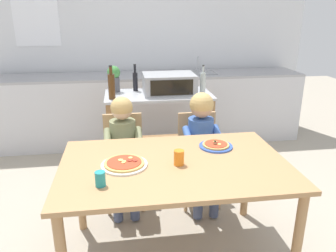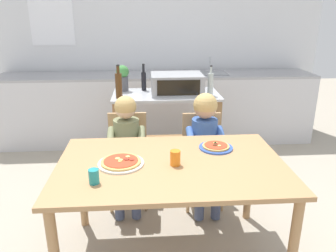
# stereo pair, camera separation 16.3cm
# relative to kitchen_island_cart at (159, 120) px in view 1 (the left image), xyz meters

# --- Properties ---
(ground_plane) EXTENTS (10.57, 10.57, 0.00)m
(ground_plane) POSITION_rel_kitchen_island_cart_xyz_m (-0.06, -0.33, -0.58)
(ground_plane) COLOR #A89E8C
(back_wall_tiled) EXTENTS (4.54, 0.13, 2.70)m
(back_wall_tiled) POSITION_rel_kitchen_island_cart_xyz_m (-0.06, 1.31, 0.77)
(back_wall_tiled) COLOR silver
(back_wall_tiled) RESTS_ON ground
(kitchen_counter) EXTENTS (4.08, 0.60, 1.11)m
(kitchen_counter) POSITION_rel_kitchen_island_cart_xyz_m (-0.06, 0.91, -0.13)
(kitchen_counter) COLOR silver
(kitchen_counter) RESTS_ON ground
(kitchen_island_cart) EXTENTS (1.10, 0.56, 0.87)m
(kitchen_island_cart) POSITION_rel_kitchen_island_cart_xyz_m (0.00, 0.00, 0.00)
(kitchen_island_cart) COLOR #B7BABF
(kitchen_island_cart) RESTS_ON ground
(toaster_oven) EXTENTS (0.53, 0.40, 0.20)m
(toaster_oven) POSITION_rel_kitchen_island_cart_xyz_m (0.11, 0.01, 0.39)
(toaster_oven) COLOR #999BA0
(toaster_oven) RESTS_ON kitchen_island_cart
(bottle_clear_vinegar) EXTENTS (0.05, 0.05, 0.28)m
(bottle_clear_vinegar) POSITION_rel_kitchen_island_cart_xyz_m (-0.23, 0.17, 0.40)
(bottle_clear_vinegar) COLOR black
(bottle_clear_vinegar) RESTS_ON kitchen_island_cart
(bottle_brown_beer) EXTENTS (0.07, 0.07, 0.33)m
(bottle_brown_beer) POSITION_rel_kitchen_island_cart_xyz_m (-0.47, -0.15, 0.42)
(bottle_brown_beer) COLOR #4C2D14
(bottle_brown_beer) RESTS_ON kitchen_island_cart
(bottle_dark_olive_oil) EXTENTS (0.06, 0.06, 0.30)m
(bottle_dark_olive_oil) POSITION_rel_kitchen_island_cart_xyz_m (0.44, -0.10, 0.41)
(bottle_dark_olive_oil) COLOR #ADB7B2
(bottle_dark_olive_oil) RESTS_ON kitchen_island_cart
(potted_herb_plant) EXTENTS (0.14, 0.14, 0.27)m
(potted_herb_plant) POSITION_rel_kitchen_island_cart_xyz_m (-0.45, 0.16, 0.44)
(potted_herb_plant) COLOR #4C4C51
(potted_herb_plant) RESTS_ON kitchen_island_cart
(dining_table) EXTENTS (1.49, 0.96, 0.74)m
(dining_table) POSITION_rel_kitchen_island_cart_xyz_m (-0.06, -1.39, 0.07)
(dining_table) COLOR #AD7F51
(dining_table) RESTS_ON ground
(dining_chair_left) EXTENTS (0.36, 0.36, 0.81)m
(dining_chair_left) POSITION_rel_kitchen_island_cart_xyz_m (-0.39, -0.60, -0.10)
(dining_chair_left) COLOR tan
(dining_chair_left) RESTS_ON ground
(dining_chair_right) EXTENTS (0.36, 0.36, 0.81)m
(dining_chair_right) POSITION_rel_kitchen_island_cart_xyz_m (0.28, -0.65, -0.10)
(dining_chair_right) COLOR tan
(dining_chair_right) RESTS_ON ground
(child_in_olive_shirt) EXTENTS (0.32, 0.42, 1.00)m
(child_in_olive_shirt) POSITION_rel_kitchen_island_cart_xyz_m (-0.39, -0.72, 0.06)
(child_in_olive_shirt) COLOR #424C6B
(child_in_olive_shirt) RESTS_ON ground
(child_in_blue_striped_shirt) EXTENTS (0.32, 0.42, 1.02)m
(child_in_blue_striped_shirt) POSITION_rel_kitchen_island_cart_xyz_m (0.28, -0.77, 0.09)
(child_in_blue_striped_shirt) COLOR #424C6B
(child_in_blue_striped_shirt) RESTS_ON ground
(pizza_plate_white) EXTENTS (0.30, 0.30, 0.03)m
(pizza_plate_white) POSITION_rel_kitchen_island_cart_xyz_m (-0.38, -1.39, 0.17)
(pizza_plate_white) COLOR white
(pizza_plate_white) RESTS_ON dining_table
(pizza_plate_blue_rimmed) EXTENTS (0.24, 0.24, 0.03)m
(pizza_plate_blue_rimmed) POSITION_rel_kitchen_island_cart_xyz_m (0.28, -1.17, 0.17)
(pizza_plate_blue_rimmed) COLOR #3356B7
(pizza_plate_blue_rimmed) RESTS_ON dining_table
(drinking_cup_teal) EXTENTS (0.06, 0.06, 0.09)m
(drinking_cup_teal) POSITION_rel_kitchen_island_cart_xyz_m (-0.52, -1.63, 0.20)
(drinking_cup_teal) COLOR teal
(drinking_cup_teal) RESTS_ON dining_table
(drinking_cup_orange) EXTENTS (0.07, 0.07, 0.10)m
(drinking_cup_orange) POSITION_rel_kitchen_island_cart_xyz_m (-0.04, -1.42, 0.21)
(drinking_cup_orange) COLOR orange
(drinking_cup_orange) RESTS_ON dining_table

